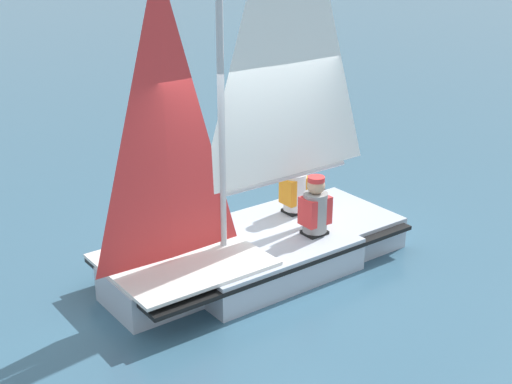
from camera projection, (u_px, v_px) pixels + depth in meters
ground_plane at (256, 268)px, 8.86m from camera, size 260.00×260.00×0.00m
sailboat_main at (257, 216)px, 8.61m from camera, size 3.99×1.85×5.23m
sailor_helm at (315, 218)px, 8.73m from camera, size 0.35×0.31×1.16m
sailor_crew at (295, 197)px, 9.37m from camera, size 0.35×0.31×1.16m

